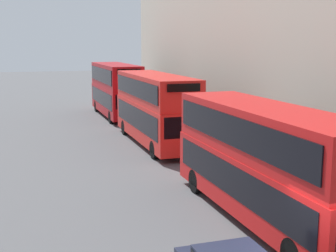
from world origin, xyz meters
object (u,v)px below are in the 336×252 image
bus_second_in_queue (155,106)px  bus_leading (265,159)px  bus_third_in_queue (116,88)px  pedestrian (288,180)px

bus_second_in_queue → bus_leading: bearing=-90.0°
bus_third_in_queue → pedestrian: 23.93m
bus_third_in_queue → pedestrian: bearing=-85.1°
bus_leading → bus_second_in_queue: (-0.00, 13.57, 0.13)m
pedestrian → bus_second_in_queue: bearing=99.8°
bus_leading → bus_second_in_queue: size_ratio=1.01×
bus_third_in_queue → pedestrian: size_ratio=5.78×
bus_leading → bus_second_in_queue: bearing=90.0°
bus_third_in_queue → pedestrian: bus_third_in_queue is taller
bus_second_in_queue → bus_third_in_queue: 11.91m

